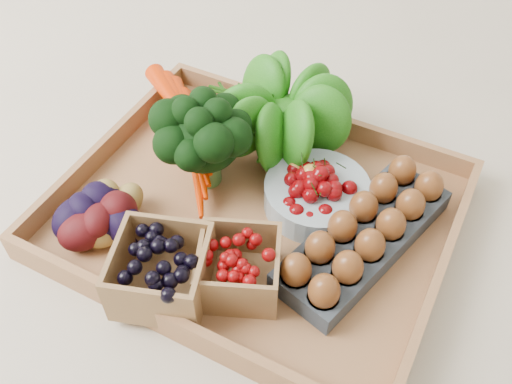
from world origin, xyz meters
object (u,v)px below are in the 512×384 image
at_px(cherry_bowl, 317,195).
at_px(broccoli, 205,153).
at_px(egg_carton, 364,239).
at_px(tray, 256,216).

bearing_deg(cherry_bowl, broccoli, -169.99).
distance_m(cherry_bowl, egg_carton, 0.10).
relative_size(tray, cherry_bowl, 3.53).
relative_size(cherry_bowl, egg_carton, 0.54).
bearing_deg(tray, cherry_bowl, 37.54).
bearing_deg(egg_carton, tray, -159.27).
height_order(broccoli, cherry_bowl, broccoli).
bearing_deg(broccoli, egg_carton, -2.51).
relative_size(tray, broccoli, 3.79).
height_order(tray, broccoli, broccoli).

